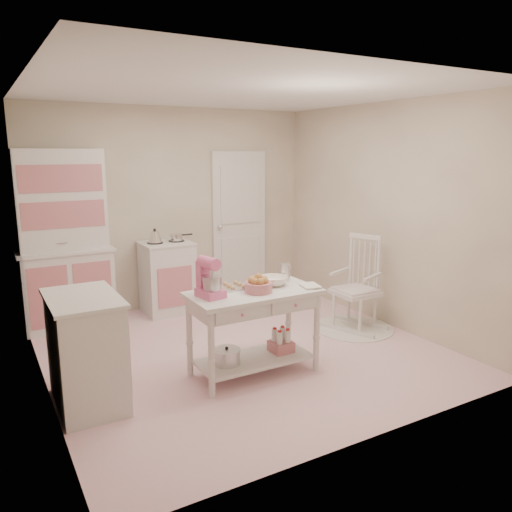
{
  "coord_description": "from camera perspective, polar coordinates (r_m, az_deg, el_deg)",
  "views": [
    {
      "loc": [
        -2.31,
        -4.33,
        2.05
      ],
      "look_at": [
        0.14,
        -0.04,
        1.0
      ],
      "focal_mm": 35.0,
      "sensor_mm": 36.0,
      "label": 1
    }
  ],
  "objects": [
    {
      "name": "room_shell",
      "position": [
        4.92,
        -1.62,
        7.3
      ],
      "size": [
        3.84,
        3.84,
        2.62
      ],
      "color": "pink",
      "rests_on": "ground"
    },
    {
      "name": "door",
      "position": [
        7.08,
        -1.94,
        3.6
      ],
      "size": [
        0.82,
        0.05,
        2.04
      ],
      "primitive_type": "cube",
      "color": "silver",
      "rests_on": "ground"
    },
    {
      "name": "hutch",
      "position": [
        6.14,
        -21.07,
        1.7
      ],
      "size": [
        1.06,
        0.5,
        2.08
      ],
      "primitive_type": "cube",
      "color": "silver",
      "rests_on": "ground"
    },
    {
      "name": "stove",
      "position": [
        6.49,
        -10.11,
        -2.4
      ],
      "size": [
        0.62,
        0.57,
        0.92
      ],
      "primitive_type": "cube",
      "color": "silver",
      "rests_on": "ground"
    },
    {
      "name": "base_cabinet",
      "position": [
        4.33,
        -18.84,
        -10.22
      ],
      "size": [
        0.54,
        0.84,
        0.92
      ],
      "primitive_type": "cube",
      "color": "silver",
      "rests_on": "ground"
    },
    {
      "name": "lace_rug",
      "position": [
        6.03,
        11.08,
        -8.08
      ],
      "size": [
        0.92,
        0.92,
        0.01
      ],
      "primitive_type": "cylinder",
      "color": "white",
      "rests_on": "ground"
    },
    {
      "name": "rocking_chair",
      "position": [
        5.87,
        11.29,
        -3.08
      ],
      "size": [
        0.71,
        0.84,
        1.1
      ],
      "primitive_type": "cube",
      "rotation": [
        0.0,
        0.0,
        0.37
      ],
      "color": "silver",
      "rests_on": "ground"
    },
    {
      "name": "work_table",
      "position": [
        4.66,
        -0.26,
        -8.76
      ],
      "size": [
        1.2,
        0.6,
        0.8
      ],
      "primitive_type": "cube",
      "color": "silver",
      "rests_on": "ground"
    },
    {
      "name": "stand_mixer",
      "position": [
        4.32,
        -5.25,
        -2.53
      ],
      "size": [
        0.25,
        0.31,
        0.34
      ],
      "primitive_type": "cube",
      "rotation": [
        0.0,
        0.0,
        0.19
      ],
      "color": "pink",
      "rests_on": "work_table"
    },
    {
      "name": "cookie_tray",
      "position": [
        4.61,
        -2.99,
        -3.64
      ],
      "size": [
        0.34,
        0.24,
        0.02
      ],
      "primitive_type": "cube",
      "color": "silver",
      "rests_on": "work_table"
    },
    {
      "name": "bread_basket",
      "position": [
        4.49,
        0.28,
        -3.59
      ],
      "size": [
        0.25,
        0.25,
        0.09
      ],
      "primitive_type": "cylinder",
      "color": "#C37079",
      "rests_on": "work_table"
    },
    {
      "name": "mixing_bowl",
      "position": [
        4.71,
        2.02,
        -2.87
      ],
      "size": [
        0.27,
        0.27,
        0.08
      ],
      "primitive_type": "imported",
      "color": "white",
      "rests_on": "work_table"
    },
    {
      "name": "metal_pitcher",
      "position": [
        4.86,
        3.33,
        -1.9
      ],
      "size": [
        0.1,
        0.1,
        0.17
      ],
      "primitive_type": "cylinder",
      "color": "silver",
      "rests_on": "work_table"
    },
    {
      "name": "recipe_book",
      "position": [
        4.66,
        5.3,
        -3.49
      ],
      "size": [
        0.2,
        0.24,
        0.02
      ],
      "primitive_type": "imported",
      "rotation": [
        0.0,
        0.0,
        -0.22
      ],
      "color": "white",
      "rests_on": "work_table"
    }
  ]
}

